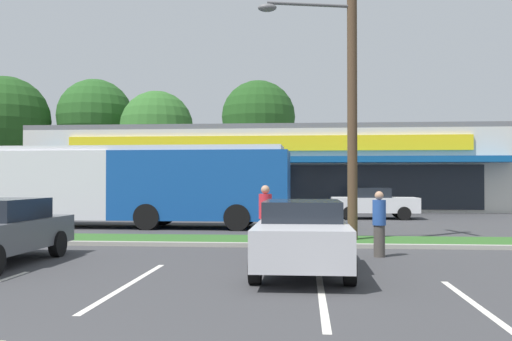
{
  "coord_description": "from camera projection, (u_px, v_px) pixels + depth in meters",
  "views": [
    {
      "loc": [
        3.68,
        -3.38,
        1.91
      ],
      "look_at": [
        1.84,
        18.1,
        2.26
      ],
      "focal_mm": 40.01,
      "sensor_mm": 36.0,
      "label": 1
    }
  ],
  "objects": [
    {
      "name": "grass_median",
      "position": [
        185.0,
        240.0,
        17.6
      ],
      "size": [
        56.0,
        2.2,
        0.12
      ],
      "primitive_type": "cube",
      "color": "#2D5B23",
      "rests_on": "ground_plane"
    },
    {
      "name": "curb_lip",
      "position": [
        176.0,
        244.0,
        16.38
      ],
      "size": [
        56.0,
        0.24,
        0.12
      ],
      "primitive_type": "cube",
      "color": "#99968C",
      "rests_on": "ground_plane"
    },
    {
      "name": "parking_stripe_2",
      "position": [
        129.0,
        284.0,
        10.38
      ],
      "size": [
        0.12,
        4.8,
        0.01
      ],
      "primitive_type": "cube",
      "color": "silver",
      "rests_on": "ground_plane"
    },
    {
      "name": "parking_stripe_3",
      "position": [
        322.0,
        295.0,
        9.43
      ],
      "size": [
        0.12,
        4.8,
        0.01
      ],
      "primitive_type": "cube",
      "color": "silver",
      "rests_on": "ground_plane"
    },
    {
      "name": "parking_stripe_4",
      "position": [
        484.0,
        311.0,
        8.29
      ],
      "size": [
        0.12,
        4.8,
        0.01
      ],
      "primitive_type": "cube",
      "color": "silver",
      "rests_on": "ground_plane"
    },
    {
      "name": "storefront_building",
      "position": [
        272.0,
        170.0,
        39.89
      ],
      "size": [
        29.77,
        14.26,
        5.25
      ],
      "color": "beige",
      "rests_on": "ground_plane"
    },
    {
      "name": "tree_far_left",
      "position": [
        5.0,
        120.0,
        49.54
      ],
      "size": [
        7.68,
        7.68,
        10.93
      ],
      "color": "#473323",
      "rests_on": "ground_plane"
    },
    {
      "name": "tree_left",
      "position": [
        95.0,
        117.0,
        51.04
      ],
      "size": [
        6.72,
        6.72,
        10.93
      ],
      "color": "#473323",
      "rests_on": "ground_plane"
    },
    {
      "name": "tree_mid_left",
      "position": [
        157.0,
        128.0,
        47.62
      ],
      "size": [
        6.09,
        6.09,
        9.34
      ],
      "color": "#473323",
      "rests_on": "ground_plane"
    },
    {
      "name": "tree_mid",
      "position": [
        258.0,
        117.0,
        46.5
      ],
      "size": [
        6.01,
        6.01,
        10.02
      ],
      "color": "#473323",
      "rests_on": "ground_plane"
    },
    {
      "name": "utility_pole",
      "position": [
        348.0,
        67.0,
        17.19
      ],
      "size": [
        3.15,
        2.37,
        9.95
      ],
      "color": "#4C3826",
      "rests_on": "ground_plane"
    },
    {
      "name": "city_bus",
      "position": [
        132.0,
        183.0,
        23.0
      ],
      "size": [
        12.73,
        2.84,
        3.25
      ],
      "rotation": [
        0.0,
        0.0,
        3.12
      ],
      "color": "#144793",
      "rests_on": "ground_plane"
    },
    {
      "name": "car_0",
      "position": [
        142.0,
        202.0,
        28.48
      ],
      "size": [
        4.4,
        1.86,
        1.53
      ],
      "rotation": [
        0.0,
        0.0,
        3.14
      ],
      "color": "silver",
      "rests_on": "ground_plane"
    },
    {
      "name": "car_3",
      "position": [
        373.0,
        203.0,
        27.94
      ],
      "size": [
        4.14,
        2.01,
        1.51
      ],
      "color": "silver",
      "rests_on": "ground_plane"
    },
    {
      "name": "car_4",
      "position": [
        302.0,
        235.0,
        11.87
      ],
      "size": [
        1.93,
        4.73,
        1.47
      ],
      "rotation": [
        0.0,
        0.0,
        -1.57
      ],
      "color": "#B7B7BC",
      "rests_on": "ground_plane"
    },
    {
      "name": "pedestrian_by_pole",
      "position": [
        265.0,
        218.0,
        15.46
      ],
      "size": [
        0.36,
        0.36,
        1.76
      ],
      "rotation": [
        0.0,
        0.0,
        0.54
      ],
      "color": "black",
      "rests_on": "ground_plane"
    },
    {
      "name": "pedestrian_mid",
      "position": [
        379.0,
        224.0,
        14.12
      ],
      "size": [
        0.33,
        0.33,
        1.63
      ],
      "rotation": [
        0.0,
        0.0,
        1.11
      ],
      "color": "#47423D",
      "rests_on": "ground_plane"
    }
  ]
}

